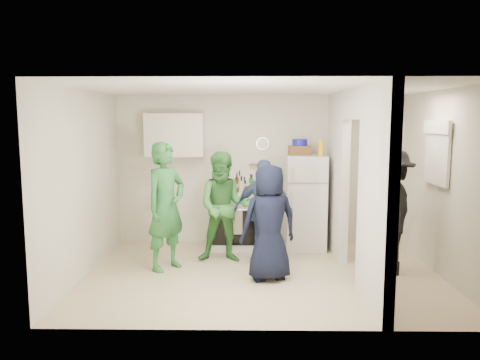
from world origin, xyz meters
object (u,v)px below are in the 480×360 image
person_green_center (224,207)px  person_navy (269,222)px  stove (234,220)px  yellow_cup_stack_top (321,148)px  person_green_left (166,206)px  fridge (305,202)px  person_denim (263,211)px  blue_bowl (300,142)px  person_nook (389,211)px  wicker_basket (300,150)px

person_green_center → person_navy: person_green_center is taller
stove → yellow_cup_stack_top: size_ratio=3.72×
person_green_left → person_green_center: (0.79, 0.38, -0.08)m
stove → fridge: (1.16, -0.03, 0.30)m
fridge → person_green_center: person_green_center is taller
person_denim → blue_bowl: bearing=70.0°
fridge → person_nook: (0.99, -1.22, 0.10)m
person_navy → yellow_cup_stack_top: bearing=-137.4°
fridge → person_navy: (-0.66, -1.52, 0.00)m
stove → wicker_basket: bearing=1.1°
fridge → wicker_basket: (-0.10, 0.05, 0.84)m
wicker_basket → yellow_cup_stack_top: size_ratio=1.40×
person_green_left → person_navy: (1.42, -0.42, -0.13)m
stove → person_green_center: size_ratio=0.57×
person_green_center → person_nook: person_nook is taller
person_green_center → person_navy: (0.63, -0.80, -0.05)m
person_denim → stove: bearing=138.0°
fridge → yellow_cup_stack_top: 0.92m
person_navy → person_nook: bearing=174.6°
stove → blue_bowl: 1.65m
fridge → person_green_center: 1.47m
person_navy → wicker_basket: bearing=-125.2°
fridge → blue_bowl: bearing=153.4°
stove → yellow_cup_stack_top: 1.83m
wicker_basket → person_navy: wicker_basket is taller
blue_bowl → person_green_center: (-1.18, -0.77, -0.92)m
stove → person_navy: size_ratio=0.61×
person_green_left → person_denim: bearing=-37.2°
blue_bowl → fridge: bearing=-26.6°
wicker_basket → person_nook: (1.09, -1.27, -0.74)m
person_green_center → stove: bearing=81.1°
fridge → yellow_cup_stack_top: (0.22, -0.10, 0.89)m
blue_bowl → person_nook: 1.89m
person_nook → wicker_basket: bearing=-134.9°
blue_bowl → yellow_cup_stack_top: 0.36m
stove → person_navy: 1.65m
yellow_cup_stack_top → person_green_center: 1.83m
stove → yellow_cup_stack_top: yellow_cup_stack_top is taller
stove → fridge: bearing=-1.5°
wicker_basket → person_navy: (-0.56, -1.57, -0.84)m
yellow_cup_stack_top → person_nook: 1.57m
stove → person_green_left: size_ratio=0.52×
yellow_cup_stack_top → person_nook: (0.77, -1.12, -0.79)m
fridge → person_green_center: size_ratio=0.94×
wicker_basket → person_navy: 1.86m
stove → fridge: size_ratio=0.61×
person_nook → person_denim: bearing=-101.3°
fridge → person_navy: bearing=-113.5°
blue_bowl → person_nook: blue_bowl is taller
stove → fridge: 1.20m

